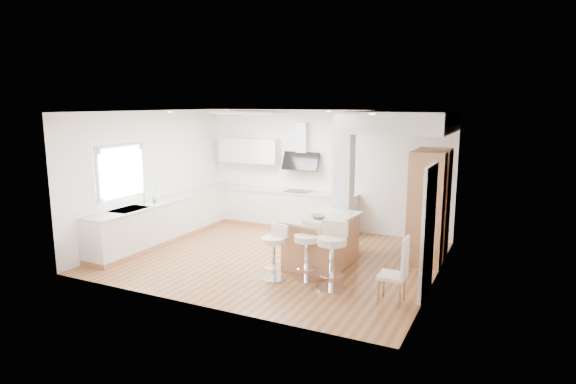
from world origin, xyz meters
The scene contains 18 objects.
ground centered at (0.00, 0.00, 0.00)m, with size 6.00×6.00×0.00m, color #956037.
ceiling centered at (0.00, 0.00, 0.00)m, with size 6.00×5.00×0.02m, color silver.
wall_back centered at (0.00, 2.50, 1.40)m, with size 6.00×0.04×2.80m, color white.
wall_left centered at (-3.00, 0.00, 1.40)m, with size 0.04×5.00×2.80m, color white.
wall_right centered at (3.00, 0.00, 1.40)m, with size 0.04×5.00×2.80m, color white.
skylight centered at (-0.79, 0.60, 2.77)m, with size 4.10×2.10×0.06m.
window_left centered at (-2.96, -0.90, 1.69)m, with size 0.06×1.28×1.07m.
doorway_right centered at (2.97, -0.60, 1.00)m, with size 0.05×1.00×2.10m.
counter_left centered at (-2.70, 0.23, 0.46)m, with size 0.63×4.50×1.35m.
counter_back centered at (-0.91, 2.22, 0.70)m, with size 3.62×0.63×2.50m.
pillar centered at (1.05, 0.95, 1.40)m, with size 0.35×0.35×2.80m.
soffit centered at (2.10, 1.40, 2.60)m, with size 1.78×2.20×0.40m.
oven_column centered at (2.68, 1.23, 1.05)m, with size 0.63×1.21×2.10m.
peninsula centered at (0.98, 0.01, 0.46)m, with size 1.10×1.57×0.99m.
bar_stool_a centered at (0.54, -1.04, 0.53)m, with size 0.53×0.53×0.94m.
bar_stool_b centered at (1.04, -0.82, 0.55)m, with size 0.51×0.51×0.99m.
bar_stool_c centered at (1.57, -1.03, 0.61)m, with size 0.53×0.53×1.09m.
dining_chair centered at (2.66, -1.15, 0.55)m, with size 0.40×0.40×1.03m.
Camera 1 is at (4.13, -7.96, 2.95)m, focal length 30.00 mm.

